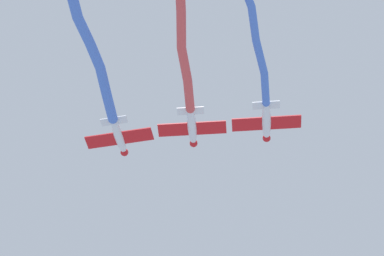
# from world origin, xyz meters

# --- Properties ---
(airplane_lead) EXTENTS (5.42, 5.77, 1.63)m
(airplane_lead) POSITION_xyz_m (-1.49, 11.25, 58.79)
(airplane_lead) COLOR white
(smoke_trail_lead) EXTENTS (17.08, 9.92, 3.07)m
(smoke_trail_lead) POSITION_xyz_m (8.13, 17.94, 59.92)
(smoke_trail_lead) COLOR #4C75DB
(airplane_left_wing) EXTENTS (5.44, 5.76, 1.63)m
(airplane_left_wing) POSITION_xyz_m (2.88, 5.81, 59.09)
(airplane_left_wing) COLOR white
(airplane_right_wing) EXTENTS (5.18, 6.10, 1.63)m
(airplane_right_wing) POSITION_xyz_m (7.24, 0.39, 58.79)
(airplane_right_wing) COLOR white
(smoke_trail_right_wing) EXTENTS (20.14, 15.73, 1.64)m
(smoke_trail_right_wing) POSITION_xyz_m (18.90, 8.97, 58.90)
(smoke_trail_right_wing) COLOR #4C75DB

